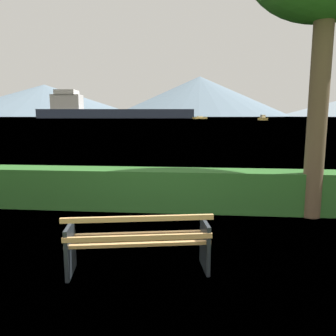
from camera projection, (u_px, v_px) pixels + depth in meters
ground_plane at (139, 270)px, 4.52m from camera, size 1400.00×1400.00×0.00m
water_surface at (199, 117)px, 307.47m from camera, size 620.00×620.00×0.00m
park_bench at (139, 242)px, 4.39m from camera, size 1.96×0.90×0.87m
hedge_row at (163, 189)px, 7.41m from camera, size 13.10×0.73×0.90m
cargo_ship_large at (105, 110)px, 225.12m from camera, size 105.60×27.60×18.79m
fishing_boat_near at (263, 118)px, 134.88m from camera, size 3.01×6.78×2.28m
sailboat_mid at (70, 117)px, 265.99m from camera, size 2.21×5.18×1.84m
tender_far at (200, 118)px, 192.09m from camera, size 8.83×7.57×1.59m
distant_hills at (198, 99)px, 550.84m from camera, size 911.21×356.44×66.45m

